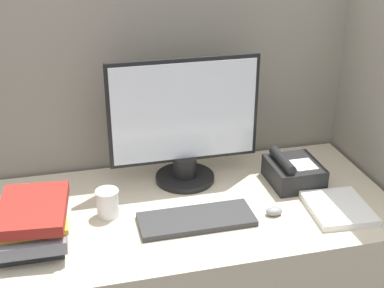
{
  "coord_description": "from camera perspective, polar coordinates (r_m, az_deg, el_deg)",
  "views": [
    {
      "loc": [
        -0.39,
        -1.22,
        1.74
      ],
      "look_at": [
        0.01,
        0.39,
        0.95
      ],
      "focal_mm": 50.0,
      "sensor_mm": 36.0,
      "label": 1
    }
  ],
  "objects": [
    {
      "name": "desk_telephone",
      "position": [
        2.07,
        10.73,
        -2.93
      ],
      "size": [
        0.19,
        0.2,
        0.12
      ],
      "color": "black",
      "rests_on": "desk"
    },
    {
      "name": "desk",
      "position": [
        2.13,
        -0.01,
        -14.92
      ],
      "size": [
        1.44,
        0.72,
        0.73
      ],
      "color": "beige",
      "rests_on": "ground_plane"
    },
    {
      "name": "cubicle_panel_rear",
      "position": [
        2.23,
        -2.44,
        -0.24
      ],
      "size": [
        1.84,
        0.04,
        1.56
      ],
      "color": "gray",
      "rests_on": "ground_plane"
    },
    {
      "name": "keyboard",
      "position": [
        1.82,
        0.47,
        -8.05
      ],
      "size": [
        0.39,
        0.15,
        0.02
      ],
      "color": "#333333",
      "rests_on": "desk"
    },
    {
      "name": "book_stack",
      "position": [
        1.77,
        -16.74,
        -8.1
      ],
      "size": [
        0.24,
        0.3,
        0.14
      ],
      "color": "#262628",
      "rests_on": "desk"
    },
    {
      "name": "paper_pile",
      "position": [
        1.94,
        15.34,
        -6.61
      ],
      "size": [
        0.22,
        0.25,
        0.02
      ],
      "color": "white",
      "rests_on": "desk"
    },
    {
      "name": "monitor",
      "position": [
        1.98,
        -0.81,
        1.83
      ],
      "size": [
        0.56,
        0.23,
        0.48
      ],
      "color": "black",
      "rests_on": "desk"
    },
    {
      "name": "cubicle_panel_right",
      "position": [
        2.2,
        19.35,
        -2.18
      ],
      "size": [
        0.04,
        0.78,
        1.56
      ],
      "color": "gray",
      "rests_on": "ground_plane"
    },
    {
      "name": "coffee_cup",
      "position": [
        1.85,
        -8.99,
        -6.24
      ],
      "size": [
        0.08,
        0.08,
        0.1
      ],
      "color": "white",
      "rests_on": "desk"
    },
    {
      "name": "mouse",
      "position": [
        1.88,
        8.75,
        -7.08
      ],
      "size": [
        0.06,
        0.04,
        0.03
      ],
      "color": "gray",
      "rests_on": "desk"
    }
  ]
}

